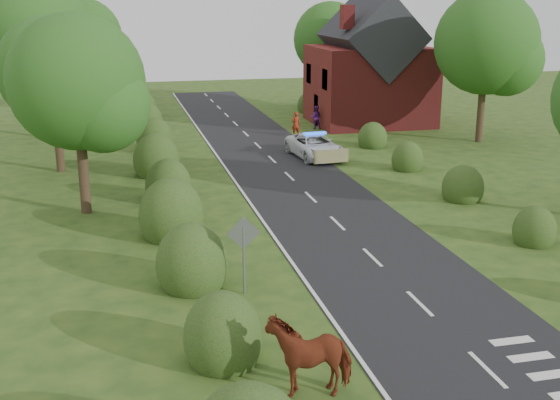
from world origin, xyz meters
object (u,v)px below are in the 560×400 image
object	(u,v)px
cow	(309,358)
police_van	(315,146)
pedestrian_purple	(316,117)
pedestrian_red	(296,124)
road_sign	(244,244)

from	to	relation	value
cow	police_van	world-z (taller)	cow
cow	pedestrian_purple	distance (m)	33.89
pedestrian_purple	police_van	bearing A→B (deg)	83.74
pedestrian_red	road_sign	bearing A→B (deg)	68.30
road_sign	cow	bearing A→B (deg)	-85.37
cow	pedestrian_red	xyz separation A→B (m)	(7.61, 30.18, 0.02)
pedestrian_red	cow	bearing A→B (deg)	72.46
police_van	pedestrian_red	bearing A→B (deg)	79.45
cow	police_van	size ratio (longest dim) A/B	0.45
cow	pedestrian_red	distance (m)	31.12
road_sign	pedestrian_purple	xyz separation A→B (m)	(10.13, 26.71, -0.84)
cow	pedestrian_red	world-z (taller)	pedestrian_red
police_van	pedestrian_red	world-z (taller)	pedestrian_red
road_sign	pedestrian_purple	distance (m)	28.58
police_van	pedestrian_purple	world-z (taller)	pedestrian_purple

